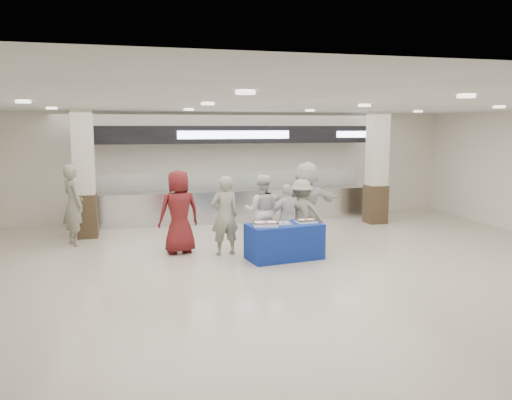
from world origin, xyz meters
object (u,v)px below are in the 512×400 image
object	(u,v)px
chef_tall	(262,211)
soldier_a	(225,216)
display_table	(284,241)
civilian_maroon	(179,212)
sheet_cake_right	(306,220)
soldier_b	(302,213)
civilian_white	(306,203)
cupcake_tray	(283,223)
chef_short	(287,217)
sheet_cake_left	(266,223)
soldier_bg	(73,205)

from	to	relation	value
chef_tall	soldier_a	bearing A→B (deg)	44.02
display_table	civilian_maroon	world-z (taller)	civilian_maroon
sheet_cake_right	soldier_b	size ratio (longest dim) A/B	0.26
soldier_a	civilian_white	size ratio (longest dim) A/B	0.88
cupcake_tray	civilian_maroon	bearing A→B (deg)	152.70
chef_short	soldier_a	bearing A→B (deg)	-7.65
chef_short	sheet_cake_left	bearing A→B (deg)	38.47
sheet_cake_right	soldier_a	bearing A→B (deg)	159.62
civilian_maroon	display_table	bearing A→B (deg)	141.92
soldier_b	civilian_white	world-z (taller)	civilian_white
soldier_b	soldier_a	bearing A→B (deg)	23.99
sheet_cake_right	civilian_white	bearing A→B (deg)	70.57
cupcake_tray	chef_short	world-z (taller)	chef_short
civilian_maroon	chef_short	xyz separation A→B (m)	(2.39, -0.33, -0.17)
chef_tall	soldier_bg	distance (m)	4.43
sheet_cake_left	chef_tall	xyz separation A→B (m)	(0.25, 1.28, 0.04)
civilian_maroon	chef_tall	distance (m)	1.92
chef_tall	chef_short	xyz separation A→B (m)	(0.47, -0.48, -0.09)
sheet_cake_right	civilian_white	distance (m)	1.33
sheet_cake_left	civilian_maroon	bearing A→B (deg)	145.89
display_table	cupcake_tray	size ratio (longest dim) A/B	4.06
soldier_a	soldier_bg	xyz separation A→B (m)	(-3.29, 1.76, 0.09)
display_table	civilian_maroon	distance (m)	2.41
soldier_a	soldier_bg	world-z (taller)	soldier_bg
civilian_maroon	soldier_bg	distance (m)	2.72
cupcake_tray	civilian_maroon	world-z (taller)	civilian_maroon
cupcake_tray	soldier_a	world-z (taller)	soldier_a
display_table	sheet_cake_left	world-z (taller)	sheet_cake_left
cupcake_tray	chef_short	xyz separation A→B (m)	(0.32, 0.74, -0.03)
soldier_a	chef_short	world-z (taller)	soldier_a
sheet_cake_right	soldier_bg	size ratio (longest dim) A/B	0.22
display_table	sheet_cake_left	distance (m)	0.62
civilian_white	soldier_bg	world-z (taller)	civilian_white
sheet_cake_left	chef_tall	distance (m)	1.30
soldier_b	soldier_bg	size ratio (longest dim) A/B	0.83
soldier_a	civilian_white	xyz separation A→B (m)	(2.09, 0.62, 0.12)
soldier_a	sheet_cake_right	bearing A→B (deg)	150.41
display_table	soldier_b	distance (m)	1.21
display_table	cupcake_tray	bearing A→B (deg)	-146.26
soldier_bg	civilian_white	bearing A→B (deg)	-129.96
soldier_a	civilian_white	bearing A→B (deg)	-172.62
cupcake_tray	soldier_a	size ratio (longest dim) A/B	0.22
display_table	sheet_cake_right	xyz separation A→B (m)	(0.50, 0.05, 0.42)
cupcake_tray	civilian_maroon	distance (m)	2.33
display_table	civilian_maroon	bearing A→B (deg)	145.24
chef_short	display_table	bearing A→B (deg)	58.62
cupcake_tray	civilian_white	world-z (taller)	civilian_white
chef_tall	cupcake_tray	bearing A→B (deg)	112.75
chef_short	soldier_bg	size ratio (longest dim) A/B	0.79
display_table	sheet_cake_left	bearing A→B (deg)	-176.36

